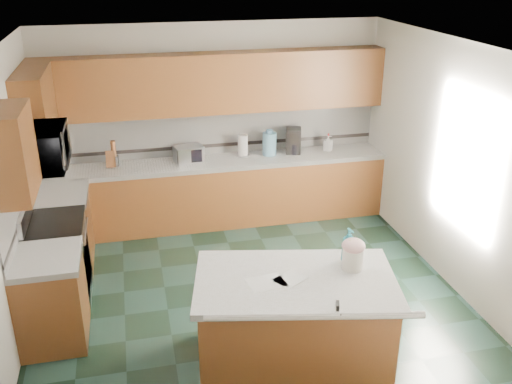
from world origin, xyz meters
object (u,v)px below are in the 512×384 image
object	(u,v)px
island_top	(296,282)
toaster_oven	(189,154)
island_base	(294,326)
knife_block	(111,159)
soap_bottle_island	(349,246)
treat_jar	(353,259)
coffee_maker	(293,141)

from	to	relation	value
island_top	toaster_oven	xyz separation A→B (m)	(-0.55, 3.19, 0.14)
toaster_oven	island_top	bearing A→B (deg)	-93.74
island_top	island_base	bearing A→B (deg)	-168.36
island_base	island_top	distance (m)	0.46
island_top	knife_block	size ratio (longest dim) A/B	7.90
soap_bottle_island	knife_block	xyz separation A→B (m)	(-2.10, 3.01, -0.06)
knife_block	treat_jar	bearing A→B (deg)	-50.60
island_top	soap_bottle_island	size ratio (longest dim) A/B	5.22
soap_bottle_island	toaster_oven	distance (m)	3.21
knife_block	toaster_oven	bearing A→B (deg)	5.56
island_top	coffee_maker	world-z (taller)	coffee_maker
toaster_oven	coffee_maker	size ratio (longest dim) A/B	1.05
island_base	soap_bottle_island	bearing A→B (deg)	29.45
knife_block	coffee_maker	bearing A→B (deg)	6.25
island_top	soap_bottle_island	xyz separation A→B (m)	(0.54, 0.17, 0.20)
island_base	island_top	world-z (taller)	island_top
island_top	treat_jar	world-z (taller)	treat_jar
toaster_oven	treat_jar	bearing A→B (deg)	-84.35
toaster_oven	coffee_maker	bearing A→B (deg)	-12.31
soap_bottle_island	knife_block	size ratio (longest dim) A/B	1.51
island_base	knife_block	world-z (taller)	knife_block
island_base	knife_block	xyz separation A→B (m)	(-1.56, 3.19, 0.60)
island_top	treat_jar	size ratio (longest dim) A/B	8.87
treat_jar	knife_block	size ratio (longest dim) A/B	0.89
island_base	knife_block	bearing A→B (deg)	127.71
knife_block	soap_bottle_island	bearing A→B (deg)	-49.53
soap_bottle_island	toaster_oven	size ratio (longest dim) A/B	0.91
island_base	toaster_oven	size ratio (longest dim) A/B	4.47
treat_jar	coffee_maker	xyz separation A→B (m)	(0.38, 3.16, 0.08)
island_base	toaster_oven	distance (m)	3.29
knife_block	toaster_oven	distance (m)	1.01
island_top	toaster_oven	bearing A→B (deg)	111.38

